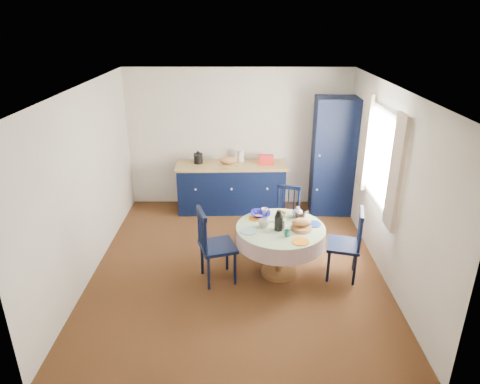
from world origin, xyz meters
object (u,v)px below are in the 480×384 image
object	(u,v)px
chair_right	(347,244)
mug_b	(287,233)
pantry_cabinet	(333,157)
cobalt_bowl	(261,214)
mug_d	(265,211)
mug_a	(264,223)
chair_left	(214,245)
kitchen_counter	(231,186)
mug_c	(300,216)
chair_far	(286,216)
dining_table	(281,235)

from	to	relation	value
chair_right	mug_b	distance (m)	0.88
pantry_cabinet	cobalt_bowl	size ratio (longest dim) A/B	7.51
pantry_cabinet	mug_d	world-z (taller)	pantry_cabinet
mug_a	chair_left	bearing A→B (deg)	-166.05
mug_d	pantry_cabinet	bearing A→B (deg)	52.28
mug_b	cobalt_bowl	bearing A→B (deg)	118.39
kitchen_counter	mug_d	distance (m)	1.80
kitchen_counter	mug_c	distance (m)	2.14
chair_left	chair_far	world-z (taller)	chair_left
mug_d	cobalt_bowl	world-z (taller)	mug_d
pantry_cabinet	mug_b	bearing A→B (deg)	-111.65
mug_c	dining_table	bearing A→B (deg)	-139.90
mug_b	cobalt_bowl	distance (m)	0.66
dining_table	chair_right	world-z (taller)	same
chair_left	chair_right	world-z (taller)	chair_left
cobalt_bowl	pantry_cabinet	bearing A→B (deg)	52.29
kitchen_counter	cobalt_bowl	xyz separation A→B (m)	(0.45, -1.78, 0.30)
mug_d	mug_b	bearing A→B (deg)	-68.94
chair_far	cobalt_bowl	bearing A→B (deg)	-109.93
mug_a	mug_b	size ratio (longest dim) A/B	1.47
pantry_cabinet	dining_table	world-z (taller)	pantry_cabinet
kitchen_counter	chair_left	bearing A→B (deg)	-96.34
chair_far	dining_table	bearing A→B (deg)	-82.65
dining_table	pantry_cabinet	bearing A→B (deg)	62.33
chair_far	mug_a	size ratio (longest dim) A/B	6.77
pantry_cabinet	chair_far	bearing A→B (deg)	-125.52
chair_far	mug_c	world-z (taller)	chair_far
kitchen_counter	chair_right	size ratio (longest dim) A/B	1.98
kitchen_counter	mug_c	bearing A→B (deg)	-64.05
chair_left	mug_c	world-z (taller)	chair_left
kitchen_counter	mug_d	world-z (taller)	kitchen_counter
pantry_cabinet	dining_table	xyz separation A→B (m)	(-1.07, -2.05, -0.44)
chair_far	chair_right	world-z (taller)	chair_right
dining_table	mug_c	world-z (taller)	dining_table
chair_far	mug_b	size ratio (longest dim) A/B	9.94
kitchen_counter	dining_table	bearing A→B (deg)	-73.22
mug_d	chair_right	bearing A→B (deg)	-23.54
chair_left	mug_a	xyz separation A→B (m)	(0.65, 0.16, 0.24)
dining_table	mug_b	xyz separation A→B (m)	(0.05, -0.26, 0.16)
chair_left	kitchen_counter	bearing A→B (deg)	-22.31
kitchen_counter	pantry_cabinet	distance (m)	1.88
pantry_cabinet	chair_right	xyz separation A→B (m)	(-0.20, -2.12, -0.53)
mug_b	dining_table	bearing A→B (deg)	101.12
mug_a	pantry_cabinet	bearing A→B (deg)	57.41
mug_b	mug_a	bearing A→B (deg)	136.98
mug_b	mug_c	world-z (taller)	mug_c
pantry_cabinet	dining_table	bearing A→B (deg)	-115.42
kitchen_counter	mug_d	xyz separation A→B (m)	(0.51, -1.70, 0.31)
pantry_cabinet	mug_c	xyz separation A→B (m)	(-0.80, -1.82, -0.26)
kitchen_counter	pantry_cabinet	size ratio (longest dim) A/B	0.95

